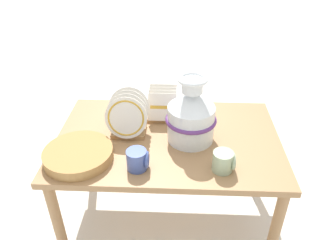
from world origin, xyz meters
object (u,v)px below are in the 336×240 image
at_px(dish_rack_round_plates, 128,118).
at_px(ceramic_vase, 191,115).
at_px(mug_cobalt_glaze, 138,160).
at_px(wicker_charger_stack, 78,154).
at_px(dish_rack_square_plates, 163,108).
at_px(mug_sage_glaze, 224,161).

bearing_deg(dish_rack_round_plates, ceramic_vase, -5.13).
distance_m(dish_rack_round_plates, mug_cobalt_glaze, 0.30).
relative_size(wicker_charger_stack, mug_cobalt_glaze, 3.22).
height_order(ceramic_vase, dish_rack_square_plates, ceramic_vase).
relative_size(dish_rack_round_plates, dish_rack_square_plates, 1.30).
height_order(wicker_charger_stack, mug_cobalt_glaze, mug_cobalt_glaze).
bearing_deg(mug_sage_glaze, wicker_charger_stack, 175.87).
xyz_separation_m(dish_rack_round_plates, mug_cobalt_glaze, (0.09, -0.28, -0.05)).
bearing_deg(mug_cobalt_glaze, ceramic_vase, 45.03).
bearing_deg(dish_rack_round_plates, mug_cobalt_glaze, -73.00).
distance_m(ceramic_vase, dish_rack_square_plates, 0.28).
bearing_deg(ceramic_vase, dish_rack_round_plates, 174.87).
distance_m(dish_rack_square_plates, mug_sage_glaze, 0.56).
distance_m(dish_rack_square_plates, mug_cobalt_glaze, 0.48).
distance_m(dish_rack_round_plates, mug_sage_glaze, 0.57).
relative_size(dish_rack_square_plates, mug_sage_glaze, 1.73).
xyz_separation_m(dish_rack_square_plates, mug_cobalt_glaze, (-0.09, -0.47, -0.01)).
height_order(dish_rack_round_plates, mug_cobalt_glaze, dish_rack_round_plates).
distance_m(dish_rack_round_plates, wicker_charger_stack, 0.32).
relative_size(dish_rack_square_plates, wicker_charger_stack, 0.54).
relative_size(dish_rack_round_plates, wicker_charger_stack, 0.70).
height_order(dish_rack_round_plates, wicker_charger_stack, dish_rack_round_plates).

